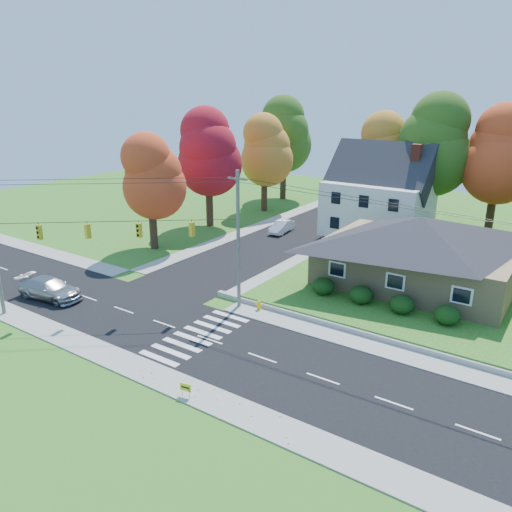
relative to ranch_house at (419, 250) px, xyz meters
The scene contains 21 objects.
ground 18.18m from the ranch_house, 116.57° to the right, with size 120.00×120.00×0.00m, color #3D7923.
road_main 18.18m from the ranch_house, 116.57° to the right, with size 90.00×8.00×0.02m, color black.
road_cross 19.15m from the ranch_house, 147.99° to the left, with size 8.00×44.00×0.02m, color black.
sidewalk_north 13.98m from the ranch_house, 126.03° to the right, with size 90.00×2.00×0.08m, color #9C9A90.
sidewalk_south 22.70m from the ranch_house, 110.85° to the right, with size 90.00×2.00×0.08m, color #9C9A90.
lawn 7.69m from the ranch_house, 45.00° to the left, with size 30.00×30.00×0.50m, color #3D7923.
ranch_house is the anchor object (origin of this frame).
colonial_house 14.46m from the ranch_house, 123.55° to the left, with size 10.40×8.40×9.60m.
hedge_row 6.57m from the ranch_house, 94.61° to the right, with size 10.70×1.70×1.27m.
traffic_infrastructure 16.87m from the ranch_house, 119.09° to the right, with size 38.10×10.66×10.00m.
tree_lot_0 21.20m from the ranch_house, 119.05° to the left, with size 6.72×6.72×12.51m.
tree_lot_1 18.58m from the ranch_house, 103.24° to the left, with size 7.84×7.84×14.60m.
tree_lot_2 18.99m from the ranch_house, 83.66° to the left, with size 7.28×7.28×13.56m.
tree_west_0 25.61m from the ranch_house, behind, with size 6.16×6.16×11.47m.
tree_west_1 27.18m from the ranch_house, 167.01° to the left, with size 7.28×7.28×13.56m.
tree_west_2 30.03m from the ranch_house, 147.38° to the left, with size 6.72×6.72×12.51m.
tree_west_3 36.60m from the ranch_house, 138.37° to the left, with size 7.84×7.84×14.60m.
silver_sedan 28.50m from the ranch_house, 141.58° to the right, with size 2.18×5.36×1.56m, color #A2A2A2.
white_car 19.40m from the ranch_house, 155.11° to the left, with size 1.42×4.08×1.34m, color white.
fire_hydrant 13.48m from the ranch_house, 127.06° to the right, with size 0.43×0.34×0.76m.
yard_sign 22.28m from the ranch_house, 103.15° to the right, with size 0.65×0.15×0.82m.
Camera 1 is at (18.41, -21.75, 15.03)m, focal length 35.00 mm.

